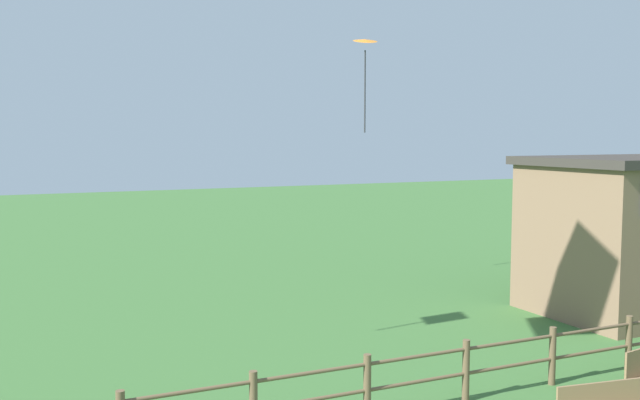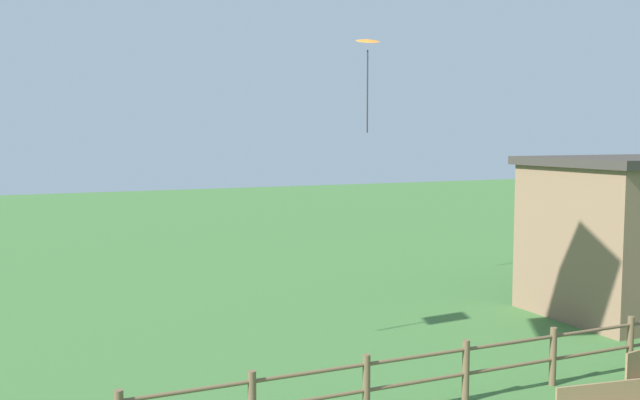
# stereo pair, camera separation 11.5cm
# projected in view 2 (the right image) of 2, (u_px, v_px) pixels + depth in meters

# --- Properties ---
(wooden_fence) EXTENTS (21.53, 0.14, 1.19)m
(wooden_fence) POSITION_uv_depth(u_px,v_px,m) (366.00, 383.00, 12.65)
(wooden_fence) COLOR brown
(wooden_fence) RESTS_ON ground_plane
(kite_orange_delta) EXTENTS (1.02, 1.01, 3.22)m
(kite_orange_delta) POSITION_uv_depth(u_px,v_px,m) (368.00, 48.00, 23.79)
(kite_orange_delta) COLOR orange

